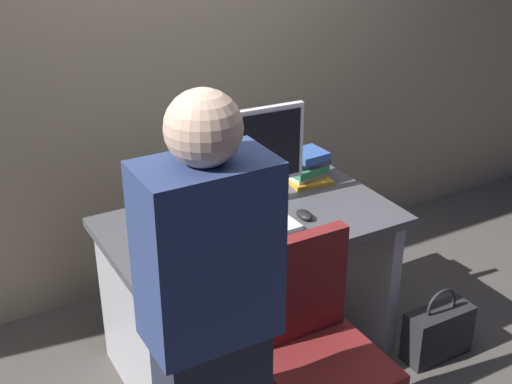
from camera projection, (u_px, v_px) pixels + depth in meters
ground_plane at (251, 352)px, 3.40m from camera, size 9.00×9.00×0.00m
wall_back at (164, 11)px, 3.43m from camera, size 6.40×0.10×3.00m
desk at (251, 264)px, 3.18m from camera, size 1.30×0.74×0.74m
office_chair at (316, 367)px, 2.65m from camera, size 0.52×0.52×0.94m
person_at_desk at (211, 335)px, 2.16m from camera, size 0.40×0.24×1.64m
monitor at (249, 152)px, 3.09m from camera, size 0.54×0.15×0.46m
keyboard at (253, 234)px, 2.92m from camera, size 0.43×0.14×0.02m
mouse at (304, 215)px, 3.06m from camera, size 0.06×0.10×0.03m
cup_near_keyboard at (162, 251)px, 2.72m from camera, size 0.07×0.07×0.10m
book_stack at (307, 167)px, 3.39m from camera, size 0.22×0.20×0.16m
handbag at (438, 332)px, 3.32m from camera, size 0.34×0.14×0.38m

